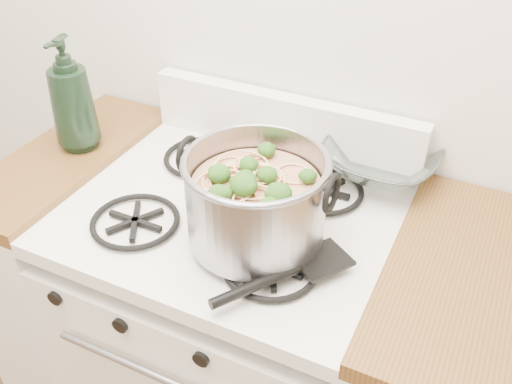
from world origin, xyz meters
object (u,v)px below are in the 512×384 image
at_px(gas_range, 236,339).
at_px(stock_pot, 256,201).
at_px(bottle, 71,94).
at_px(spatula, 322,257).
at_px(glass_bowl, 379,166).

bearing_deg(gas_range, stock_pot, -38.41).
xyz_separation_m(gas_range, stock_pot, (0.11, -0.08, 0.58)).
distance_m(gas_range, bottle, 0.80).
relative_size(gas_range, spatula, 2.98).
bearing_deg(bottle, spatula, -20.66).
xyz_separation_m(spatula, bottle, (-0.75, 0.15, 0.14)).
height_order(gas_range, bottle, bottle).
bearing_deg(stock_pot, bottle, 167.15).
xyz_separation_m(spatula, glass_bowl, (0.01, 0.38, 0.00)).
xyz_separation_m(glass_bowl, bottle, (-0.76, -0.23, 0.13)).
bearing_deg(bottle, stock_pot, -22.17).
xyz_separation_m(stock_pot, glass_bowl, (0.17, 0.36, -0.08)).
distance_m(gas_range, stock_pot, 0.60).
height_order(spatula, glass_bowl, glass_bowl).
relative_size(glass_bowl, bottle, 0.38).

